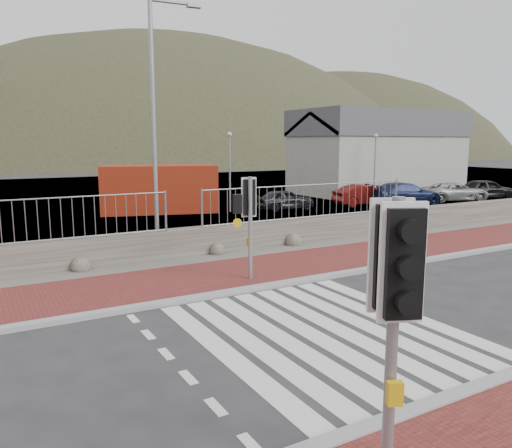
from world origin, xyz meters
TOP-DOWN VIEW (x-y plane):
  - ground at (0.00, 0.00)m, footprint 220.00×220.00m
  - sidewalk_far at (0.00, 4.50)m, footprint 40.00×3.00m
  - kerb_near at (0.00, -3.00)m, footprint 40.00×0.25m
  - kerb_far at (0.00, 3.00)m, footprint 40.00×0.25m
  - zebra_crossing at (-0.00, 0.00)m, footprint 4.62×5.60m
  - gravel_strip at (0.00, 6.50)m, footprint 40.00×1.50m
  - stone_wall at (0.00, 7.30)m, footprint 40.00×0.60m
  - railing at (0.00, 7.15)m, footprint 18.07×0.07m
  - quay at (0.00, 27.90)m, footprint 120.00×40.00m
  - water at (0.00, 62.90)m, footprint 220.00×50.00m
  - harbor_building at (20.00, 19.90)m, footprint 12.20×6.20m
  - hills_backdrop at (6.74, 87.90)m, footprint 254.00×90.00m
  - traffic_signal_near at (-2.16, -3.88)m, footprint 0.51×0.42m
  - traffic_signal_far at (0.44, 3.77)m, footprint 0.67×0.34m
  - streetlight at (-0.44, 8.09)m, footprint 1.68×0.31m
  - shipping_container at (2.77, 17.66)m, footprint 6.28×3.95m
  - car_a at (8.92, 15.15)m, footprint 3.33×1.52m
  - car_b at (13.91, 14.40)m, footprint 3.82×1.97m
  - car_c at (16.06, 13.39)m, footprint 4.74×2.46m
  - car_d at (20.27, 13.32)m, footprint 4.52×3.13m
  - car_e at (23.02, 13.14)m, footprint 4.03×2.51m

SIDE VIEW (x-z plane):
  - hills_backdrop at x=6.74m, z-range -73.05..26.95m
  - ground at x=0.00m, z-range 0.00..0.00m
  - quay at x=0.00m, z-range -0.25..0.25m
  - water at x=0.00m, z-range -0.03..0.03m
  - zebra_crossing at x=0.00m, z-range 0.00..0.01m
  - gravel_strip at x=0.00m, z-range 0.00..0.06m
  - sidewalk_far at x=0.00m, z-range 0.00..0.08m
  - kerb_near at x=0.00m, z-range -0.01..0.11m
  - kerb_far at x=0.00m, z-range -0.01..0.11m
  - stone_wall at x=0.00m, z-range 0.00..0.90m
  - car_a at x=8.92m, z-range 0.00..1.11m
  - car_d at x=20.27m, z-range 0.00..1.15m
  - car_b at x=13.91m, z-range 0.00..1.20m
  - car_e at x=23.02m, z-range 0.00..1.28m
  - car_c at x=16.06m, z-range 0.00..1.31m
  - shipping_container at x=2.77m, z-range 0.00..2.43m
  - railing at x=0.00m, z-range 1.21..2.43m
  - traffic_signal_far at x=0.44m, z-range 0.61..3.35m
  - traffic_signal_near at x=-2.16m, z-range 0.68..3.76m
  - harbor_building at x=20.00m, z-range 0.03..5.83m
  - streetlight at x=-0.44m, z-range 0.50..8.43m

